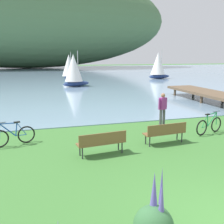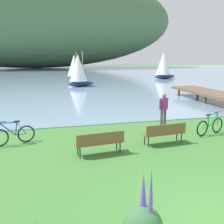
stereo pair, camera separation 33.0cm
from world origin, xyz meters
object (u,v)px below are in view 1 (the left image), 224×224
at_px(park_bench_further_along, 102,141).
at_px(sailboat_toward_hillside, 158,65).
at_px(sailboat_mid_bay, 74,70).
at_px(sailboat_nearest_to_shore, 69,67).
at_px(person_at_shoreline, 163,107).
at_px(bicycle_beside_path, 13,136).
at_px(bicycle_leaning_near_bench, 209,125).
at_px(park_bench_near_camera, 165,132).

xyz_separation_m(park_bench_further_along, sailboat_toward_hillside, (16.13, 28.73, 1.60)).
bearing_deg(sailboat_mid_bay, sailboat_nearest_to_shore, 86.72).
relative_size(person_at_shoreline, sailboat_toward_hillside, 0.39).
relative_size(bicycle_beside_path, person_at_shoreline, 1.00).
distance_m(bicycle_leaning_near_bench, person_at_shoreline, 2.44).
bearing_deg(person_at_shoreline, bicycle_leaning_near_bench, -51.22).
distance_m(park_bench_further_along, bicycle_beside_path, 3.79).
height_order(bicycle_leaning_near_bench, sailboat_nearest_to_shore, sailboat_nearest_to_shore).
bearing_deg(bicycle_beside_path, sailboat_toward_hillside, 54.09).
distance_m(bicycle_leaning_near_bench, sailboat_nearest_to_shore, 29.09).
bearing_deg(park_bench_near_camera, person_at_shoreline, 65.69).
relative_size(bicycle_leaning_near_bench, person_at_shoreline, 1.00).
bearing_deg(sailboat_nearest_to_shore, person_at_shoreline, -87.04).
bearing_deg(park_bench_further_along, bicycle_leaning_near_bench, 12.86).
xyz_separation_m(bicycle_leaning_near_bench, bicycle_beside_path, (-8.64, 0.80, 0.00)).
distance_m(person_at_shoreline, sailboat_mid_bay, 18.80).
bearing_deg(person_at_shoreline, sailboat_mid_bay, 95.74).
bearing_deg(bicycle_leaning_near_bench, person_at_shoreline, 128.78).
height_order(sailboat_nearest_to_shore, sailboat_mid_bay, sailboat_mid_bay).
bearing_deg(sailboat_nearest_to_shore, park_bench_near_camera, -89.56).
bearing_deg(sailboat_toward_hillside, sailboat_nearest_to_shore, 174.03).
relative_size(park_bench_near_camera, sailboat_mid_bay, 0.45).
distance_m(bicycle_beside_path, sailboat_toward_hillside, 32.99).
relative_size(park_bench_near_camera, park_bench_further_along, 1.00).
bearing_deg(sailboat_nearest_to_shore, sailboat_mid_bay, -93.28).
bearing_deg(person_at_shoreline, sailboat_toward_hillside, 64.63).
distance_m(sailboat_nearest_to_shore, sailboat_toward_hillside, 13.64).
xyz_separation_m(park_bench_near_camera, sailboat_toward_hillside, (13.33, 28.23, 1.60)).
bearing_deg(sailboat_nearest_to_shore, bicycle_beside_path, -101.58).
distance_m(park_bench_near_camera, bicycle_leaning_near_bench, 2.76).
height_order(park_bench_near_camera, bicycle_beside_path, bicycle_beside_path).
bearing_deg(bicycle_beside_path, park_bench_near_camera, -14.51).
relative_size(park_bench_near_camera, person_at_shoreline, 1.07).
bearing_deg(park_bench_further_along, bicycle_beside_path, 147.33).
bearing_deg(sailboat_nearest_to_shore, park_bench_further_along, -94.87).
relative_size(bicycle_beside_path, sailboat_toward_hillside, 0.39).
bearing_deg(person_at_shoreline, park_bench_further_along, -142.12).
height_order(park_bench_near_camera, sailboat_mid_bay, sailboat_mid_bay).
height_order(park_bench_further_along, sailboat_toward_hillside, sailboat_toward_hillside).
bearing_deg(sailboat_toward_hillside, park_bench_near_camera, -115.28).
distance_m(sailboat_nearest_to_shore, sailboat_mid_bay, 8.39).
distance_m(person_at_shoreline, sailboat_toward_hillside, 28.40).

